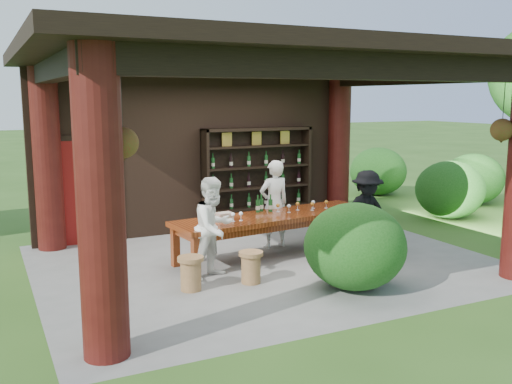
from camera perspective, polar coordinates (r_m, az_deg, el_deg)
name	(u,v)px	position (r m, az deg, el deg)	size (l,w,h in m)	color
ground	(266,262)	(9.73, 1.04, -7.05)	(90.00, 90.00, 0.00)	#2D5119
pavilion	(255,135)	(9.73, -0.14, 5.72)	(7.50, 6.00, 3.60)	slate
wine_shelf	(258,178)	(12.10, 0.15, 1.42)	(2.43, 0.37, 2.14)	black
tasting_table	(275,221)	(9.96, 1.88, -2.88)	(3.78, 1.38, 0.75)	#501E0B
stool_near_left	(251,266)	(8.62, -0.51, -7.45)	(0.37, 0.37, 0.49)	brown
stool_near_right	(386,243)	(10.25, 12.87, -4.97)	(0.36, 0.36, 0.48)	brown
stool_far_left	(191,273)	(8.35, -6.54, -8.00)	(0.38, 0.38, 0.50)	brown
host	(274,204)	(10.53, 1.82, -1.21)	(0.59, 0.39, 1.63)	white
guest_woman	(214,228)	(8.80, -4.26, -3.56)	(0.76, 0.59, 1.57)	white
guest_man	(367,214)	(10.12, 11.00, -2.14)	(0.98, 0.56, 1.52)	black
table_bottles	(263,203)	(10.13, 0.72, -1.11)	(0.31, 0.19, 0.31)	#194C1E
table_glasses	(288,208)	(10.07, 3.17, -1.66)	(2.07, 0.46, 0.15)	silver
napkin_basket	(224,217)	(9.40, -3.18, -2.48)	(0.26, 0.18, 0.14)	#BF6672
shrubs	(345,211)	(11.39, 8.90, -1.88)	(15.33, 9.41, 1.36)	#194C14
trees	(401,67)	(12.29, 14.31, 11.98)	(21.47, 10.30, 4.80)	#3F2819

